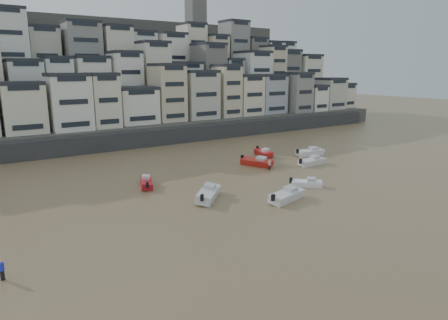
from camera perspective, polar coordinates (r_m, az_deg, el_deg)
ground at (r=32.12m, az=21.09°, el=-18.78°), size 400.00×400.00×0.00m
harbor_wall at (r=87.78m, az=-11.23°, el=3.05°), size 140.00×3.00×3.50m
hillside at (r=125.67m, az=-16.66°, el=10.84°), size 141.04×66.00×50.00m
boat_b at (r=58.02m, az=11.74°, el=-3.14°), size 4.54×4.29×1.28m
boat_d at (r=71.14m, az=12.43°, el=-0.07°), size 5.95×2.13×1.61m
boat_i at (r=77.09m, az=5.65°, el=1.15°), size 3.12×5.98×1.55m
boat_c at (r=51.41m, az=-2.28°, el=-4.64°), size 6.33×6.34×1.84m
boat_f at (r=57.94m, az=-11.04°, el=-3.04°), size 3.43×5.58×1.45m
boat_e at (r=69.07m, az=4.70°, el=-0.15°), size 4.28×6.50×1.69m
boat_g at (r=78.87m, az=12.17°, el=1.24°), size 6.45×2.87×1.70m
boat_a at (r=51.45m, az=8.95°, el=-4.85°), size 6.61×3.52×1.72m
person_blue at (r=37.20m, az=-29.17°, el=-13.54°), size 0.44×0.44×1.74m
person_pink at (r=66.45m, az=6.53°, el=-0.70°), size 0.44×0.44×1.74m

